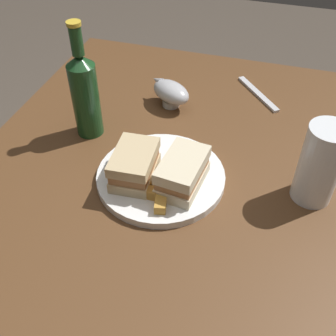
{
  "coord_description": "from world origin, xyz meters",
  "views": [
    {
      "loc": [
        0.6,
        0.16,
        1.32
      ],
      "look_at": [
        0.01,
        -0.01,
        0.75
      ],
      "focal_mm": 43.53,
      "sensor_mm": 36.0,
      "label": 1
    }
  ],
  "objects_px": {
    "pint_glass": "(319,168)",
    "gravy_boat": "(171,92)",
    "sandwich_half_left": "(134,165)",
    "cider_bottle": "(85,93)",
    "plate": "(161,177)",
    "fork": "(258,94)",
    "sandwich_half_right": "(183,172)"
  },
  "relations": [
    {
      "from": "gravy_boat",
      "to": "fork",
      "type": "xyz_separation_m",
      "value": [
        -0.11,
        0.21,
        -0.04
      ]
    },
    {
      "from": "sandwich_half_left",
      "to": "gravy_boat",
      "type": "relative_size",
      "value": 0.94
    },
    {
      "from": "fork",
      "to": "cider_bottle",
      "type": "bearing_deg",
      "value": -92.38
    },
    {
      "from": "plate",
      "to": "sandwich_half_right",
      "type": "bearing_deg",
      "value": 71.64
    },
    {
      "from": "plate",
      "to": "sandwich_half_right",
      "type": "distance_m",
      "value": 0.07
    },
    {
      "from": "sandwich_half_left",
      "to": "pint_glass",
      "type": "xyz_separation_m",
      "value": [
        -0.07,
        0.35,
        0.02
      ]
    },
    {
      "from": "sandwich_half_left",
      "to": "cider_bottle",
      "type": "height_order",
      "value": "cider_bottle"
    },
    {
      "from": "sandwich_half_left",
      "to": "pint_glass",
      "type": "bearing_deg",
      "value": 100.94
    },
    {
      "from": "gravy_boat",
      "to": "cider_bottle",
      "type": "distance_m",
      "value": 0.23
    },
    {
      "from": "plate",
      "to": "sandwich_half_left",
      "type": "distance_m",
      "value": 0.07
    },
    {
      "from": "sandwich_half_left",
      "to": "gravy_boat",
      "type": "height_order",
      "value": "sandwich_half_left"
    },
    {
      "from": "cider_bottle",
      "to": "fork",
      "type": "relative_size",
      "value": 1.5
    },
    {
      "from": "plate",
      "to": "cider_bottle",
      "type": "xyz_separation_m",
      "value": [
        -0.11,
        -0.21,
        0.1
      ]
    },
    {
      "from": "gravy_boat",
      "to": "sandwich_half_left",
      "type": "bearing_deg",
      "value": 2.34
    },
    {
      "from": "sandwich_half_right",
      "to": "sandwich_half_left",
      "type": "bearing_deg",
      "value": -86.24
    },
    {
      "from": "sandwich_half_right",
      "to": "cider_bottle",
      "type": "height_order",
      "value": "cider_bottle"
    },
    {
      "from": "cider_bottle",
      "to": "plate",
      "type": "bearing_deg",
      "value": 62.57
    },
    {
      "from": "sandwich_half_left",
      "to": "fork",
      "type": "relative_size",
      "value": 0.68
    },
    {
      "from": "pint_glass",
      "to": "gravy_boat",
      "type": "xyz_separation_m",
      "value": [
        -0.23,
        -0.36,
        -0.03
      ]
    },
    {
      "from": "sandwich_half_right",
      "to": "gravy_boat",
      "type": "height_order",
      "value": "sandwich_half_right"
    },
    {
      "from": "pint_glass",
      "to": "gravy_boat",
      "type": "distance_m",
      "value": 0.43
    },
    {
      "from": "pint_glass",
      "to": "cider_bottle",
      "type": "bearing_deg",
      "value": -97.24
    },
    {
      "from": "fork",
      "to": "gravy_boat",
      "type": "bearing_deg",
      "value": -101.3
    },
    {
      "from": "plate",
      "to": "sandwich_half_right",
      "type": "relative_size",
      "value": 2.04
    },
    {
      "from": "sandwich_half_left",
      "to": "fork",
      "type": "xyz_separation_m",
      "value": [
        -0.41,
        0.2,
        -0.05
      ]
    },
    {
      "from": "pint_glass",
      "to": "gravy_boat",
      "type": "height_order",
      "value": "pint_glass"
    },
    {
      "from": "gravy_boat",
      "to": "fork",
      "type": "height_order",
      "value": "gravy_boat"
    },
    {
      "from": "sandwich_half_left",
      "to": "cider_bottle",
      "type": "xyz_separation_m",
      "value": [
        -0.13,
        -0.16,
        0.06
      ]
    },
    {
      "from": "plate",
      "to": "fork",
      "type": "height_order",
      "value": "plate"
    },
    {
      "from": "plate",
      "to": "fork",
      "type": "bearing_deg",
      "value": 158.61
    },
    {
      "from": "sandwich_half_left",
      "to": "gravy_boat",
      "type": "xyz_separation_m",
      "value": [
        -0.3,
        -0.01,
        -0.01
      ]
    },
    {
      "from": "cider_bottle",
      "to": "gravy_boat",
      "type": "bearing_deg",
      "value": 137.06
    }
  ]
}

